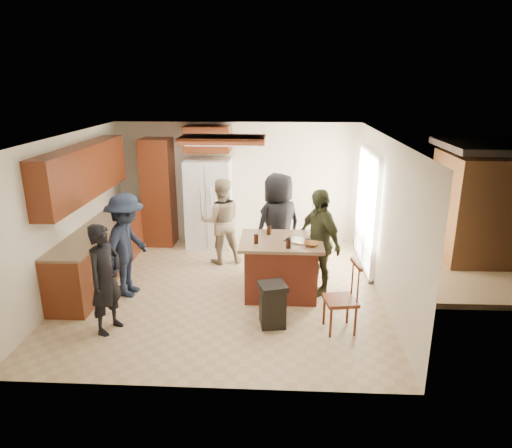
# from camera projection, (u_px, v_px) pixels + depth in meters

# --- Properties ---
(room_shell) EXTENTS (8.00, 5.20, 5.00)m
(room_shell) POSITION_uv_depth(u_px,v_px,m) (464.00, 215.00, 8.61)
(room_shell) COLOR tan
(room_shell) RESTS_ON ground
(person_front_left) EXTENTS (0.58, 0.67, 1.53)m
(person_front_left) POSITION_uv_depth(u_px,v_px,m) (105.00, 279.00, 6.10)
(person_front_left) COLOR black
(person_front_left) RESTS_ON ground
(person_behind_left) EXTENTS (0.86, 0.63, 1.61)m
(person_behind_left) POSITION_uv_depth(u_px,v_px,m) (221.00, 221.00, 8.45)
(person_behind_left) COLOR tan
(person_behind_left) RESTS_ON ground
(person_behind_right) EXTENTS (1.07, 0.99, 1.84)m
(person_behind_right) POSITION_uv_depth(u_px,v_px,m) (278.00, 226.00, 7.81)
(person_behind_right) COLOR black
(person_behind_right) RESTS_ON ground
(person_side_right) EXTENTS (0.96, 1.13, 1.72)m
(person_side_right) POSITION_uv_depth(u_px,v_px,m) (319.00, 242.00, 7.23)
(person_side_right) COLOR #32361F
(person_side_right) RESTS_ON ground
(person_counter) EXTENTS (0.64, 1.13, 1.66)m
(person_counter) POSITION_uv_depth(u_px,v_px,m) (127.00, 245.00, 7.14)
(person_counter) COLOR black
(person_counter) RESTS_ON ground
(left_cabinetry) EXTENTS (0.64, 3.00, 2.30)m
(left_cabinetry) POSITION_uv_depth(u_px,v_px,m) (95.00, 225.00, 7.72)
(left_cabinetry) COLOR maroon
(left_cabinetry) RESTS_ON ground
(back_wall_units) EXTENTS (1.80, 0.60, 2.45)m
(back_wall_units) POSITION_uv_depth(u_px,v_px,m) (171.00, 179.00, 9.26)
(back_wall_units) COLOR maroon
(back_wall_units) RESTS_ON ground
(refrigerator) EXTENTS (0.90, 0.76, 1.80)m
(refrigerator) POSITION_uv_depth(u_px,v_px,m) (209.00, 204.00, 9.29)
(refrigerator) COLOR white
(refrigerator) RESTS_ON ground
(kitchen_island) EXTENTS (1.28, 1.03, 0.93)m
(kitchen_island) POSITION_uv_depth(u_px,v_px,m) (281.00, 267.00, 7.24)
(kitchen_island) COLOR #AD442C
(kitchen_island) RESTS_ON ground
(island_items) EXTENTS (1.01, 0.68, 0.15)m
(island_items) POSITION_uv_depth(u_px,v_px,m) (296.00, 240.00, 6.98)
(island_items) COLOR silver
(island_items) RESTS_ON kitchen_island
(trash_bin) EXTENTS (0.45, 0.45, 0.63)m
(trash_bin) POSITION_uv_depth(u_px,v_px,m) (273.00, 304.00, 6.36)
(trash_bin) COLOR black
(trash_bin) RESTS_ON ground
(spindle_chair) EXTENTS (0.48, 0.48, 0.99)m
(spindle_chair) POSITION_uv_depth(u_px,v_px,m) (342.00, 300.00, 6.19)
(spindle_chair) COLOR maroon
(spindle_chair) RESTS_ON ground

